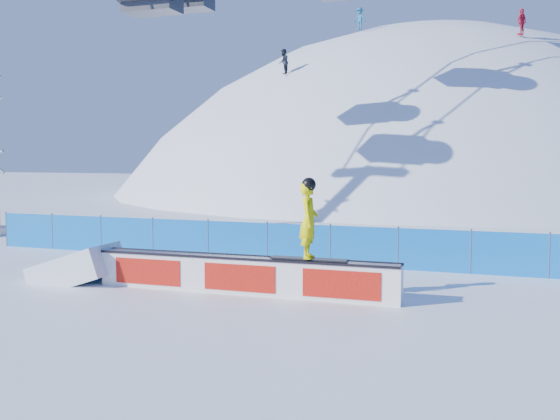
% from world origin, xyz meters
% --- Properties ---
extents(ground, '(160.00, 160.00, 0.00)m').
position_xyz_m(ground, '(0.00, 0.00, 0.00)').
color(ground, white).
rests_on(ground, ground).
extents(snow_hill, '(64.00, 64.00, 64.00)m').
position_xyz_m(snow_hill, '(0.00, 42.00, -18.00)').
color(snow_hill, silver).
rests_on(snow_hill, ground).
extents(safety_fence, '(22.05, 0.05, 1.30)m').
position_xyz_m(safety_fence, '(0.00, 4.50, 0.60)').
color(safety_fence, blue).
rests_on(safety_fence, ground).
extents(rail_box, '(7.49, 0.63, 0.90)m').
position_xyz_m(rail_box, '(-0.02, 0.19, 0.44)').
color(rail_box, white).
rests_on(rail_box, ground).
extents(snow_ramp, '(2.26, 1.43, 1.40)m').
position_xyz_m(snow_ramp, '(-4.70, 0.12, 0.00)').
color(snow_ramp, white).
rests_on(snow_ramp, ground).
extents(snowboarder, '(1.81, 0.70, 1.88)m').
position_xyz_m(snowboarder, '(1.59, 0.22, 1.82)').
color(snowboarder, black).
rests_on(snowboarder, rail_box).
extents(distant_skiers, '(18.20, 8.61, 5.70)m').
position_xyz_m(distant_skiers, '(0.05, 29.58, 11.22)').
color(distant_skiers, black).
rests_on(distant_skiers, ground).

